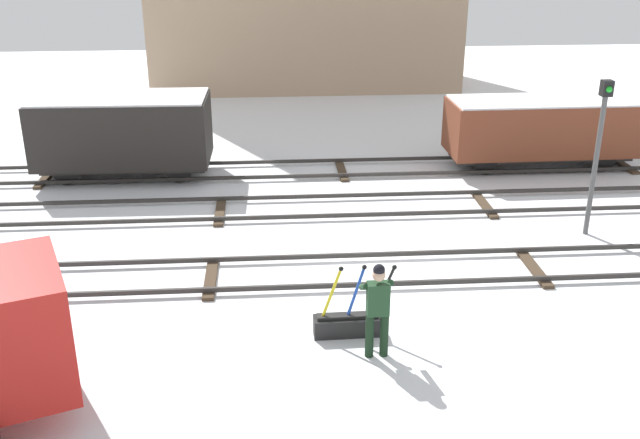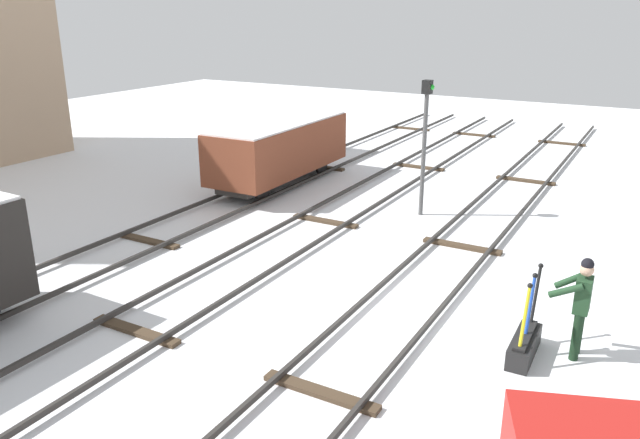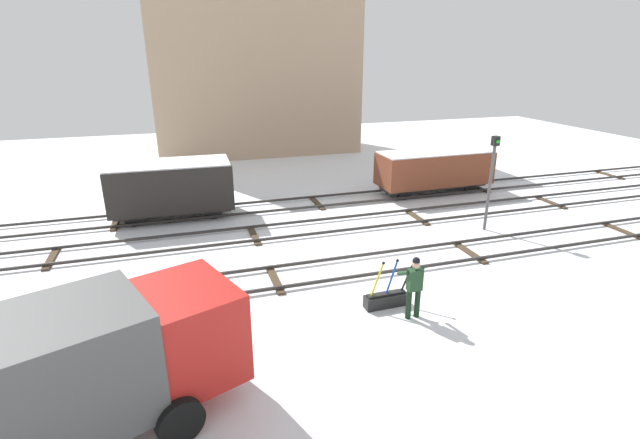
{
  "view_description": "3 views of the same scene",
  "coord_description": "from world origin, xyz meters",
  "px_view_note": "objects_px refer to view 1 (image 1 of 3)",
  "views": [
    {
      "loc": [
        -2.24,
        -14.2,
        7.15
      ],
      "look_at": [
        -1.12,
        0.81,
        0.98
      ],
      "focal_mm": 41.41,
      "sensor_mm": 36.0,
      "label": 1
    },
    {
      "loc": [
        -10.59,
        -4.0,
        5.59
      ],
      "look_at": [
        0.72,
        2.42,
        1.15
      ],
      "focal_mm": 34.98,
      "sensor_mm": 36.0,
      "label": 2
    },
    {
      "loc": [
        -6.04,
        -12.82,
        6.79
      ],
      "look_at": [
        -1.3,
        2.36,
        0.98
      ],
      "focal_mm": 26.04,
      "sensor_mm": 36.0,
      "label": 3
    }
  ],
  "objects_px": {
    "switch_lever_frame": "(348,323)",
    "freight_car_back_track": "(542,128)",
    "signal_post": "(599,142)",
    "rail_worker": "(378,304)",
    "freight_car_far_end": "(123,131)"
  },
  "relations": [
    {
      "from": "rail_worker",
      "to": "signal_post",
      "type": "xyz_separation_m",
      "value": [
        5.89,
        4.97,
        1.3
      ]
    },
    {
      "from": "freight_car_far_end",
      "to": "rail_worker",
      "type": "bearing_deg",
      "value": -58.33
    },
    {
      "from": "signal_post",
      "to": "freight_car_back_track",
      "type": "distance_m",
      "value": 5.34
    },
    {
      "from": "signal_post",
      "to": "freight_car_back_track",
      "type": "height_order",
      "value": "signal_post"
    },
    {
      "from": "freight_car_back_track",
      "to": "rail_worker",
      "type": "bearing_deg",
      "value": -123.56
    },
    {
      "from": "switch_lever_frame",
      "to": "signal_post",
      "type": "xyz_separation_m",
      "value": [
        6.31,
        4.25,
        2.07
      ]
    },
    {
      "from": "signal_post",
      "to": "freight_car_far_end",
      "type": "xyz_separation_m",
      "value": [
        -11.88,
        5.19,
        -0.92
      ]
    },
    {
      "from": "switch_lever_frame",
      "to": "freight_car_far_end",
      "type": "bearing_deg",
      "value": 119.47
    },
    {
      "from": "switch_lever_frame",
      "to": "freight_car_back_track",
      "type": "height_order",
      "value": "freight_car_back_track"
    },
    {
      "from": "rail_worker",
      "to": "switch_lever_frame",
      "type": "bearing_deg",
      "value": 119.15
    },
    {
      "from": "switch_lever_frame",
      "to": "freight_car_back_track",
      "type": "distance_m",
      "value": 11.77
    },
    {
      "from": "switch_lever_frame",
      "to": "signal_post",
      "type": "bearing_deg",
      "value": 32.84
    },
    {
      "from": "rail_worker",
      "to": "signal_post",
      "type": "relative_size",
      "value": 0.47
    },
    {
      "from": "signal_post",
      "to": "switch_lever_frame",
      "type": "bearing_deg",
      "value": -146.06
    },
    {
      "from": "switch_lever_frame",
      "to": "freight_car_back_track",
      "type": "xyz_separation_m",
      "value": [
        6.96,
        9.43,
        0.99
      ]
    }
  ]
}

